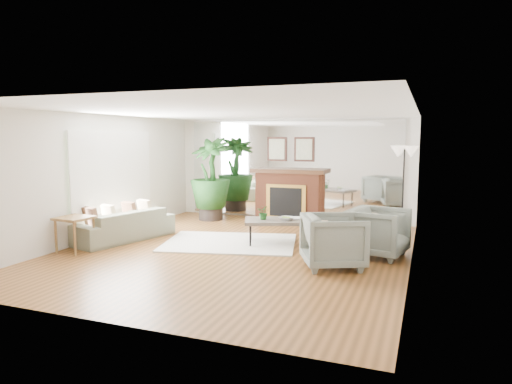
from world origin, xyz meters
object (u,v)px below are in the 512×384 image
at_px(armchair_front, 334,241).
at_px(floor_lamp, 404,158).
at_px(side_table, 75,223).
at_px(coffee_table, 277,222).
at_px(potted_ficus, 210,176).
at_px(fireplace, 288,194).
at_px(sofa, 123,225).
at_px(armchair_back, 378,232).

height_order(armchair_front, floor_lamp, floor_lamp).
bearing_deg(floor_lamp, side_table, -141.79).
bearing_deg(coffee_table, potted_ficus, 140.53).
distance_m(coffee_table, potted_ficus, 3.14).
height_order(fireplace, side_table, fireplace).
relative_size(coffee_table, side_table, 2.17).
distance_m(coffee_table, armchair_front, 1.74).
bearing_deg(coffee_table, fireplace, 102.02).
distance_m(fireplace, potted_ficus, 1.97).
bearing_deg(armchair_front, floor_lamp, -38.34).
xyz_separation_m(sofa, floor_lamp, (5.15, 3.10, 1.28)).
height_order(sofa, armchair_back, armchair_back).
height_order(sofa, side_table, side_table).
bearing_deg(coffee_table, armchair_back, -6.33).
xyz_separation_m(side_table, floor_lamp, (5.35, 4.21, 1.05)).
xyz_separation_m(armchair_back, side_table, (-5.10, -1.61, 0.11)).
bearing_deg(armchair_back, fireplace, 53.99).
relative_size(sofa, floor_lamp, 1.11).
xyz_separation_m(fireplace, potted_ficus, (-1.83, -0.60, 0.43)).
distance_m(coffee_table, sofa, 3.08).
relative_size(sofa, armchair_back, 2.23).
bearing_deg(side_table, fireplace, 58.77).
relative_size(sofa, armchair_front, 2.23).
xyz_separation_m(coffee_table, armchair_back, (1.90, -0.21, -0.02)).
bearing_deg(armchair_front, armchair_back, -57.30).
xyz_separation_m(armchair_front, side_table, (-4.50, -0.68, 0.11)).
relative_size(armchair_back, potted_ficus, 0.45).
distance_m(fireplace, floor_lamp, 2.86).
height_order(fireplace, armchair_back, fireplace).
bearing_deg(armchair_front, side_table, 73.67).
bearing_deg(armchair_back, coffee_table, 96.09).
xyz_separation_m(sofa, side_table, (-0.20, -1.11, 0.23)).
xyz_separation_m(armchair_back, potted_ficus, (-4.28, 2.16, 0.67)).
height_order(coffee_table, floor_lamp, floor_lamp).
bearing_deg(armchair_back, side_table, 119.96).
height_order(armchair_back, potted_ficus, potted_ficus).
distance_m(fireplace, armchair_back, 3.70).
distance_m(fireplace, sofa, 4.09).
bearing_deg(fireplace, armchair_front, -63.33).
bearing_deg(armchair_front, fireplace, 1.78).
relative_size(coffee_table, armchair_back, 1.49).
bearing_deg(sofa, armchair_front, 99.69).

